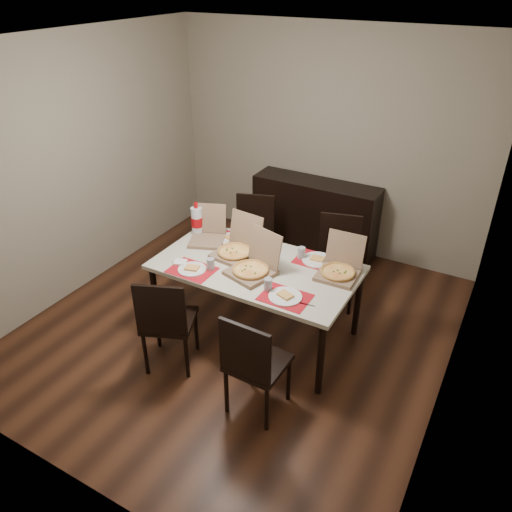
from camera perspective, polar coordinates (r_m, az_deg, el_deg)
name	(u,v)px	position (r m, az deg, el deg)	size (l,w,h in m)	color
ground	(239,327)	(4.97, -1.90, -8.17)	(3.80, 4.00, 0.02)	#422314
room_walls	(262,143)	(4.47, 0.64, 12.78)	(3.84, 4.02, 2.62)	gray
sideboard	(315,217)	(6.09, 6.71, 4.47)	(1.50, 0.40, 0.90)	black
dining_table	(256,272)	(4.51, 0.00, -1.83)	(1.80, 1.00, 0.75)	beige
chair_near_left	(166,320)	(4.28, -10.22, -7.22)	(0.55, 0.55, 0.93)	black
chair_near_right	(253,362)	(3.82, -0.33, -12.04)	(0.43, 0.43, 0.93)	black
chair_far_left	(254,234)	(5.52, -0.27, 2.55)	(0.54, 0.54, 0.93)	black
chair_far_right	(337,256)	(5.16, 9.27, -0.03)	(0.52, 0.52, 0.93)	black
setting_near_left	(195,267)	(4.44, -6.95, -1.29)	(0.44, 0.30, 0.11)	red
setting_near_right	(281,294)	(4.07, 2.86, -4.30)	(0.47, 0.30, 0.11)	red
setting_far_left	(234,239)	(4.87, -2.54, 1.97)	(0.48, 0.30, 0.11)	red
setting_far_right	(314,258)	(4.58, 6.60, -0.25)	(0.44, 0.30, 0.11)	red
napkin_loose	(266,271)	(4.38, 1.13, -1.72)	(0.12, 0.11, 0.02)	white
pizza_box_center	(253,267)	(4.34, -0.32, -1.32)	(0.45, 0.48, 0.36)	brown
pizza_box_right	(339,269)	(4.37, 9.48, -1.51)	(0.35, 0.39, 0.34)	brown
pizza_box_left	(208,235)	(4.89, -5.53, 2.44)	(0.43, 0.45, 0.32)	brown
pizza_box_extra	(237,249)	(4.62, -2.20, 0.77)	(0.40, 0.43, 0.36)	brown
faina_plate	(232,251)	(4.68, -2.71, 0.57)	(0.23, 0.23, 0.03)	black
dip_bowl	(271,258)	(4.55, 1.74, -0.28)	(0.13, 0.13, 0.03)	white
soda_bottle	(197,221)	(4.97, -6.77, 4.00)	(0.11, 0.11, 0.34)	silver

